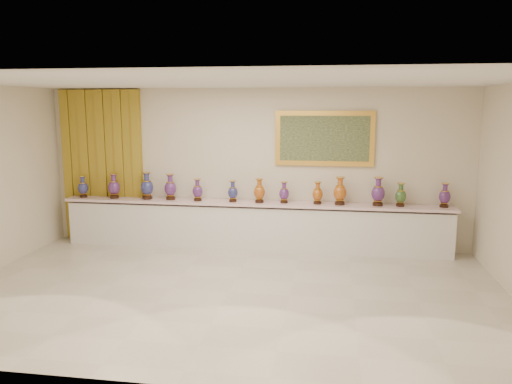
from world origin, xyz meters
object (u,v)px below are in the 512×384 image
(vase_1, at_px, (114,187))
(vase_2, at_px, (147,187))
(vase_0, at_px, (83,188))
(counter, at_px, (253,226))

(vase_1, relative_size, vase_2, 0.93)
(vase_0, xyz_separation_m, vase_1, (0.63, 0.02, 0.03))
(vase_0, distance_m, vase_1, 0.64)
(vase_1, bearing_deg, counter, 0.89)
(counter, bearing_deg, vase_0, -179.02)
(counter, xyz_separation_m, vase_0, (-3.36, -0.06, 0.65))
(vase_1, distance_m, vase_2, 0.67)
(vase_1, height_order, vase_2, vase_2)
(vase_0, bearing_deg, counter, 0.98)
(vase_0, xyz_separation_m, vase_2, (1.30, 0.03, 0.04))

